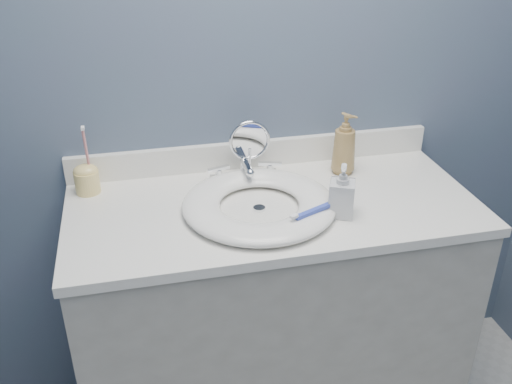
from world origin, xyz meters
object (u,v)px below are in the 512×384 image
object	(u,v)px
soap_bottle_amber	(344,144)
soap_bottle_clear	(342,190)
toothbrush_holder	(87,178)
makeup_mirror	(249,147)

from	to	relation	value
soap_bottle_amber	soap_bottle_clear	world-z (taller)	soap_bottle_amber
toothbrush_holder	soap_bottle_clear	bearing A→B (deg)	-23.00
makeup_mirror	toothbrush_holder	distance (m)	0.51
soap_bottle_amber	soap_bottle_clear	distance (m)	0.28
makeup_mirror	toothbrush_holder	size ratio (longest dim) A/B	0.90
toothbrush_holder	soap_bottle_amber	bearing A→B (deg)	-2.98
soap_bottle_amber	soap_bottle_clear	xyz separation A→B (m)	(-0.10, -0.26, -0.02)
soap_bottle_amber	toothbrush_holder	bearing A→B (deg)	142.52
soap_bottle_clear	toothbrush_holder	distance (m)	0.77
makeup_mirror	soap_bottle_clear	size ratio (longest dim) A/B	1.26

